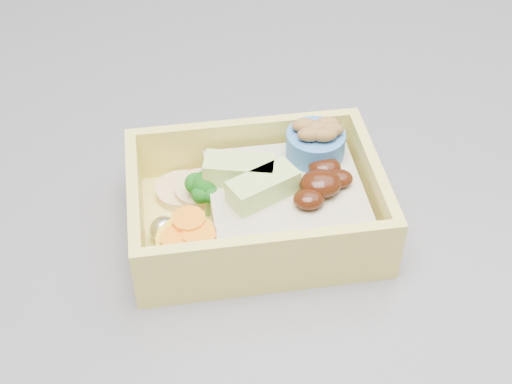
{
  "coord_description": "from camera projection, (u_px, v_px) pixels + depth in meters",
  "views": [
    {
      "loc": [
        -0.08,
        -0.5,
        1.26
      ],
      "look_at": [
        -0.05,
        -0.17,
        0.95
      ],
      "focal_mm": 50.0,
      "sensor_mm": 36.0,
      "label": 1
    }
  ],
  "objects": [
    {
      "name": "bento_box",
      "position": [
        263.0,
        201.0,
        0.47
      ],
      "size": [
        0.17,
        0.13,
        0.06
      ],
      "rotation": [
        0.0,
        0.0,
        0.07
      ],
      "color": "#E7D85F",
      "rests_on": "island"
    }
  ]
}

